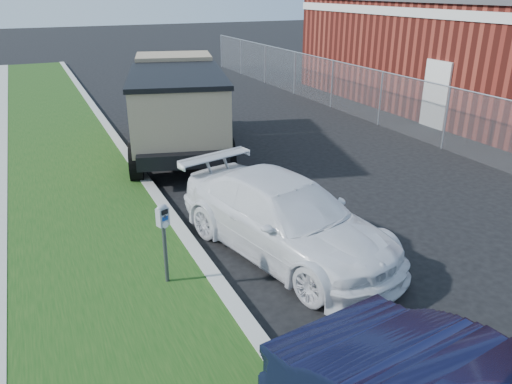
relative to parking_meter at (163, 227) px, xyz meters
name	(u,v)px	position (x,y,z in m)	size (l,w,h in m)	color
ground	(349,250)	(3.31, -0.17, -1.07)	(120.00, 120.00, 0.00)	black
streetside	(10,261)	(-2.26, 1.83, -1.01)	(6.12, 50.00, 0.15)	gray
chainlink_fence	(381,88)	(9.31, 6.83, 0.19)	(0.06, 30.06, 30.00)	slate
brick_building	(491,50)	(15.30, 7.83, 1.05)	(9.20, 14.20, 4.17)	maroon
parking_meter	(163,227)	(0.00, 0.00, 0.00)	(0.21, 0.18, 1.31)	#3F4247
white_wagon	(284,217)	(2.22, 0.32, -0.41)	(1.87, 4.60, 1.34)	white
dump_truck	(177,102)	(2.31, 7.05, 0.31)	(3.83, 6.66, 2.46)	black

